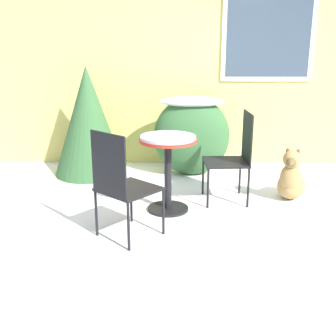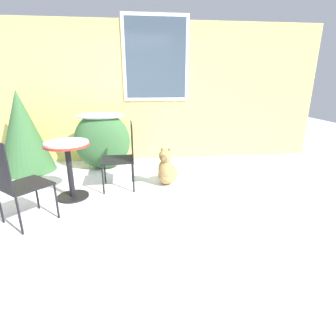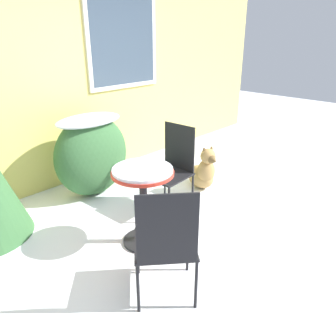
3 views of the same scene
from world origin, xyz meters
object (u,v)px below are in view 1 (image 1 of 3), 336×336
(patio_table, at_px, (168,156))
(patio_chair_far_side, at_px, (121,182))
(patio_chair_near_table, at_px, (234,154))
(dog, at_px, (291,180))

(patio_table, distance_m, patio_chair_far_side, 0.79)
(patio_chair_near_table, relative_size, patio_chair_far_side, 1.00)
(patio_chair_far_side, distance_m, dog, 2.06)
(patio_table, bearing_deg, patio_chair_far_side, -120.65)
(patio_table, xyz_separation_m, patio_chair_near_table, (0.72, 0.29, -0.06))
(patio_chair_far_side, height_order, dog, patio_chair_far_side)
(patio_chair_near_table, xyz_separation_m, patio_chair_far_side, (-1.12, -0.97, 0.00))
(patio_chair_near_table, xyz_separation_m, dog, (0.65, 0.04, -0.31))
(patio_table, distance_m, dog, 1.46)
(patio_chair_near_table, bearing_deg, dog, 90.17)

